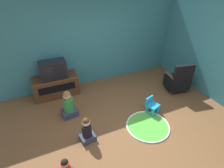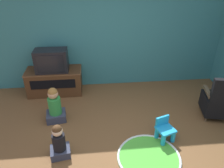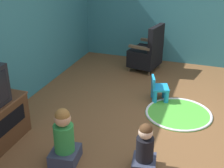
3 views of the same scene
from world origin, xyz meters
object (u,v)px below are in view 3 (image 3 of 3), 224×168
at_px(yellow_kid_chair, 159,90).
at_px(child_watching_left, 145,150).
at_px(black_armchair, 147,53).
at_px(child_watching_right, 64,139).

relative_size(yellow_kid_chair, child_watching_left, 0.69).
relative_size(black_armchair, child_watching_left, 1.56).
bearing_deg(black_armchair, child_watching_left, 24.81).
height_order(black_armchair, yellow_kid_chair, black_armchair).
relative_size(black_armchair, yellow_kid_chair, 2.26).
xyz_separation_m(yellow_kid_chair, child_watching_left, (-1.78, -0.20, 0.08)).
height_order(yellow_kid_chair, child_watching_left, child_watching_left).
bearing_deg(yellow_kid_chair, child_watching_left, 167.52).
relative_size(child_watching_left, child_watching_right, 0.85).
bearing_deg(child_watching_left, yellow_kid_chair, -2.84).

